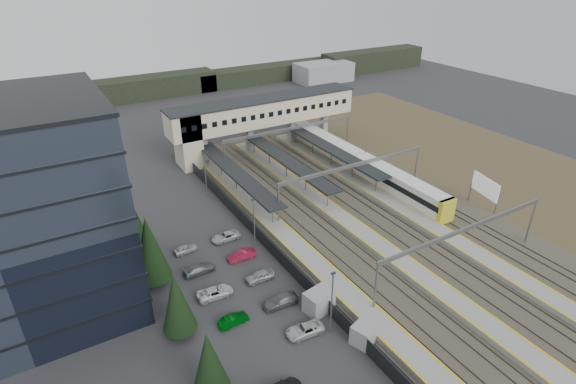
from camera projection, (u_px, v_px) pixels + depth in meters
ground at (345, 270)px, 58.53m from camera, size 220.00×220.00×0.00m
conifer_row at (189, 322)px, 43.43m from camera, size 4.42×49.82×9.50m
car_park at (281, 336)px, 47.56m from camera, size 10.59×44.61×1.29m
lampposts at (287, 256)px, 53.87m from camera, size 0.50×53.25×8.07m
fence at (282, 259)px, 58.96m from camera, size 0.08×90.00×2.00m
relay_cabin_near at (319, 301)px, 51.25m from camera, size 3.52×2.84×2.63m
relay_cabin_far at (364, 334)px, 47.09m from camera, size 3.05×2.78×2.30m
rail_corridor at (375, 231)px, 66.41m from camera, size 34.00×90.00×0.92m
canopies at (286, 160)px, 80.48m from camera, size 23.10×30.00×3.28m
footbridge at (252, 116)px, 90.39m from camera, size 40.40×6.40×11.20m
gantries at (402, 198)px, 63.44m from camera, size 28.40×62.28×7.17m
train at (360, 164)px, 83.46m from camera, size 3.06×42.60×3.86m
billboard at (485, 188)px, 71.82m from camera, size 1.61×5.99×5.24m
scrub_east at (525, 179)px, 82.59m from camera, size 34.00×120.00×0.06m
treeline_far at (227, 79)px, 138.34m from camera, size 170.00×19.00×7.00m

